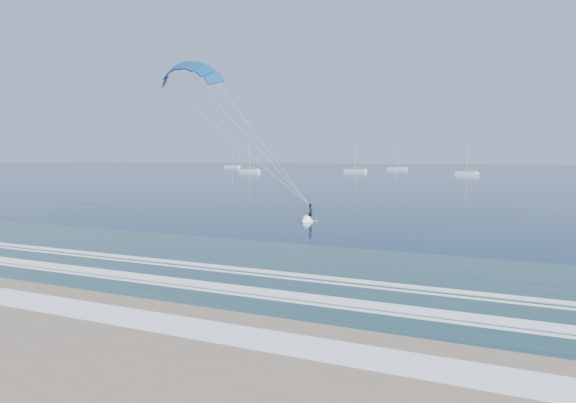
{
  "coord_description": "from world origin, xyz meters",
  "views": [
    {
      "loc": [
        20.02,
        -16.42,
        6.67
      ],
      "look_at": [
        0.5,
        26.27,
        2.54
      ],
      "focal_mm": 32.0,
      "sensor_mm": 36.0,
      "label": 1
    }
  ],
  "objects_px": {
    "sailboat_3": "(467,173)",
    "sailboat_2": "(397,168)",
    "sailboat_8": "(232,167)",
    "kitesurfer_rig": "(247,136)",
    "sailboat_0": "(250,171)",
    "sailboat_1": "(355,170)"
  },
  "relations": [
    {
      "from": "sailboat_0",
      "to": "sailboat_8",
      "type": "relative_size",
      "value": 1.03
    },
    {
      "from": "sailboat_0",
      "to": "sailboat_8",
      "type": "height_order",
      "value": "sailboat_0"
    },
    {
      "from": "kitesurfer_rig",
      "to": "sailboat_8",
      "type": "height_order",
      "value": "kitesurfer_rig"
    },
    {
      "from": "sailboat_2",
      "to": "sailboat_8",
      "type": "bearing_deg",
      "value": 175.43
    },
    {
      "from": "sailboat_0",
      "to": "sailboat_1",
      "type": "bearing_deg",
      "value": 29.37
    },
    {
      "from": "sailboat_1",
      "to": "sailboat_3",
      "type": "distance_m",
      "value": 50.41
    },
    {
      "from": "sailboat_1",
      "to": "sailboat_8",
      "type": "relative_size",
      "value": 1.11
    },
    {
      "from": "sailboat_3",
      "to": "sailboat_2",
      "type": "bearing_deg",
      "value": 122.86
    },
    {
      "from": "sailboat_0",
      "to": "sailboat_1",
      "type": "height_order",
      "value": "sailboat_1"
    },
    {
      "from": "sailboat_1",
      "to": "kitesurfer_rig",
      "type": "bearing_deg",
      "value": -76.48
    },
    {
      "from": "sailboat_2",
      "to": "sailboat_8",
      "type": "distance_m",
      "value": 100.88
    },
    {
      "from": "kitesurfer_rig",
      "to": "sailboat_0",
      "type": "relative_size",
      "value": 1.41
    },
    {
      "from": "sailboat_8",
      "to": "kitesurfer_rig",
      "type": "bearing_deg",
      "value": -58.87
    },
    {
      "from": "sailboat_0",
      "to": "sailboat_1",
      "type": "distance_m",
      "value": 45.61
    },
    {
      "from": "sailboat_8",
      "to": "sailboat_2",
      "type": "bearing_deg",
      "value": -4.57
    },
    {
      "from": "sailboat_1",
      "to": "sailboat_3",
      "type": "xyz_separation_m",
      "value": [
        47.39,
        -17.18,
        -0.01
      ]
    },
    {
      "from": "kitesurfer_rig",
      "to": "sailboat_8",
      "type": "distance_m",
      "value": 256.55
    },
    {
      "from": "kitesurfer_rig",
      "to": "sailboat_3",
      "type": "distance_m",
      "value": 151.65
    },
    {
      "from": "kitesurfer_rig",
      "to": "sailboat_0",
      "type": "distance_m",
      "value": 166.86
    },
    {
      "from": "kitesurfer_rig",
      "to": "sailboat_1",
      "type": "bearing_deg",
      "value": 103.52
    },
    {
      "from": "sailboat_3",
      "to": "sailboat_8",
      "type": "height_order",
      "value": "sailboat_8"
    },
    {
      "from": "sailboat_1",
      "to": "sailboat_2",
      "type": "height_order",
      "value": "sailboat_1"
    }
  ]
}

